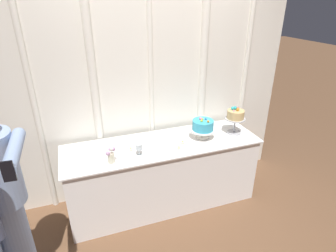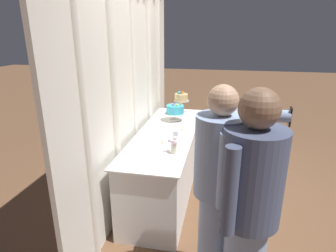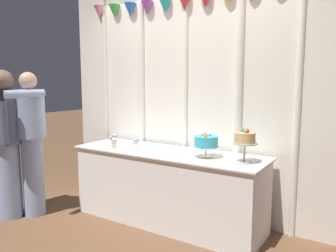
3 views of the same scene
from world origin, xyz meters
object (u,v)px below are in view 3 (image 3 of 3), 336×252
at_px(tealight_near_left, 168,155).
at_px(guest_man_dark_suit, 6,139).
at_px(tealight_near_right, 181,154).
at_px(wine_glass, 136,142).
at_px(flower_vase, 114,141).
at_px(cake_display_nearright, 245,140).
at_px(tealight_far_left, 139,147).
at_px(cake_display_nearleft, 206,143).
at_px(guest_girl_blue_dress, 31,137).
at_px(cake_table, 167,187).

relative_size(tealight_near_left, guest_man_dark_suit, 0.02).
bearing_deg(tealight_near_right, wine_glass, -170.06).
relative_size(wine_glass, flower_vase, 0.78).
height_order(cake_display_nearright, tealight_far_left, cake_display_nearright).
distance_m(cake_display_nearleft, guest_girl_blue_dress, 1.99).
relative_size(wine_glass, tealight_near_left, 3.69).
bearing_deg(guest_girl_blue_dress, tealight_near_right, 19.63).
height_order(cake_display_nearright, tealight_near_right, cake_display_nearright).
bearing_deg(tealight_near_right, guest_girl_blue_dress, -160.37).
bearing_deg(cake_display_nearleft, cake_table, 177.68).
height_order(flower_vase, guest_man_dark_suit, guest_man_dark_suit).
xyz_separation_m(cake_table, guest_man_dark_suit, (-1.59, -0.84, 0.51)).
distance_m(cake_display_nearleft, tealight_far_left, 0.84).
xyz_separation_m(tealight_far_left, guest_man_dark_suit, (-1.23, -0.81, 0.10)).
bearing_deg(flower_vase, guest_man_dark_suit, -147.51).
relative_size(cake_display_nearright, tealight_near_left, 8.91).
distance_m(cake_display_nearleft, cake_display_nearright, 0.40).
bearing_deg(wine_glass, tealight_far_left, 114.29).
distance_m(cake_display_nearright, tealight_far_left, 1.24).
distance_m(guest_girl_blue_dress, guest_man_dark_suit, 0.25).
xyz_separation_m(cake_display_nearright, guest_girl_blue_dress, (-2.28, -0.61, -0.10)).
bearing_deg(tealight_near_left, guest_man_dark_suit, -158.76).
bearing_deg(tealight_near_right, guest_man_dark_suit, -156.92).
bearing_deg(tealight_near_left, tealight_far_left, 163.76).
xyz_separation_m(cake_table, cake_display_nearleft, (0.47, -0.02, 0.54)).
relative_size(tealight_near_right, guest_man_dark_suit, 0.03).
relative_size(cake_display_nearleft, cake_display_nearright, 0.90).
xyz_separation_m(cake_display_nearleft, guest_girl_blue_dress, (-1.89, -0.63, -0.03)).
relative_size(wine_glass, tealight_far_left, 3.65).
height_order(cake_table, guest_man_dark_suit, guest_man_dark_suit).
height_order(cake_display_nearright, tealight_near_left, cake_display_nearright).
height_order(cake_display_nearleft, tealight_near_right, cake_display_nearleft).
height_order(tealight_near_left, tealight_near_right, tealight_near_left).
relative_size(cake_table, guest_man_dark_suit, 1.29).
bearing_deg(tealight_far_left, cake_display_nearleft, 0.75).
bearing_deg(cake_display_nearright, cake_display_nearleft, 177.60).
distance_m(cake_table, wine_glass, 0.60).
relative_size(flower_vase, tealight_far_left, 4.68).
height_order(cake_table, tealight_near_right, tealight_near_right).
distance_m(cake_table, cake_display_nearleft, 0.71).
height_order(cake_table, cake_display_nearleft, cake_display_nearleft).
distance_m(tealight_near_right, guest_girl_blue_dress, 1.73).
xyz_separation_m(cake_display_nearleft, tealight_far_left, (-0.83, -0.01, -0.13)).
bearing_deg(tealight_far_left, guest_man_dark_suit, -146.80).
distance_m(tealight_far_left, guest_girl_blue_dress, 1.23).
height_order(flower_vase, tealight_near_left, flower_vase).
bearing_deg(cake_display_nearleft, guest_girl_blue_dress, -161.51).
xyz_separation_m(flower_vase, tealight_near_left, (0.70, 0.02, -0.07)).
relative_size(wine_glass, guest_man_dark_suit, 0.08).
bearing_deg(guest_man_dark_suit, cake_display_nearleft, 21.65).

